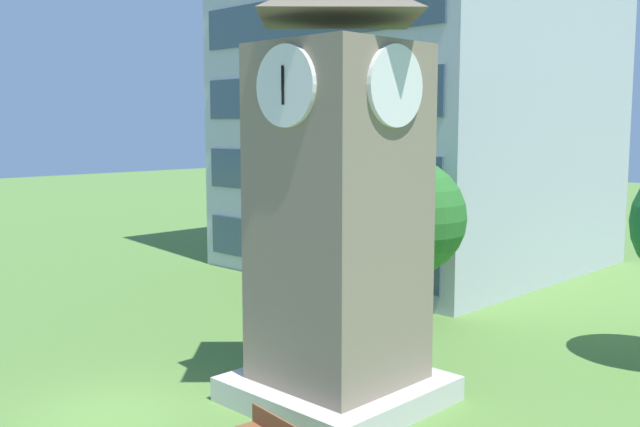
# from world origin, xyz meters

# --- Properties ---
(ground_plane) EXTENTS (160.00, 160.00, 0.00)m
(ground_plane) POSITION_xyz_m (0.00, 0.00, 0.00)
(ground_plane) COLOR #567F38
(clock_tower) EXTENTS (4.46, 4.46, 10.37)m
(clock_tower) POSITION_xyz_m (3.20, 4.47, 4.63)
(clock_tower) COLOR gray
(clock_tower) RESTS_ON ground
(tree_by_building) EXTENTS (3.90, 3.90, 5.70)m
(tree_by_building) POSITION_xyz_m (0.33, 10.96, 3.74)
(tree_by_building) COLOR #513823
(tree_by_building) RESTS_ON ground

